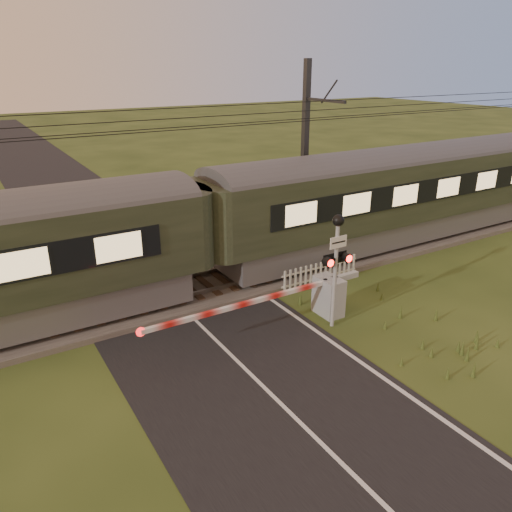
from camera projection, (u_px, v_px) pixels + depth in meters
ground at (277, 401)px, 11.63m from camera, size 160.00×160.00×0.00m
road at (283, 406)px, 11.45m from camera, size 6.00×140.00×0.03m
track_bed at (171, 295)px, 16.78m from camera, size 140.00×3.40×0.39m
overhead_wires at (159, 122)px, 14.73m from camera, size 120.00×0.62×0.62m
train at (200, 229)px, 16.57m from camera, size 41.20×2.84×3.84m
boom_gate at (321, 296)px, 15.27m from camera, size 7.21×0.94×1.25m
crossing_signal at (336, 251)px, 14.09m from camera, size 0.88×0.36×3.47m
picket_fence at (321, 274)px, 17.48m from camera, size 3.24×0.07×0.88m
catenary_mast at (306, 152)px, 20.61m from camera, size 0.24×2.47×7.53m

